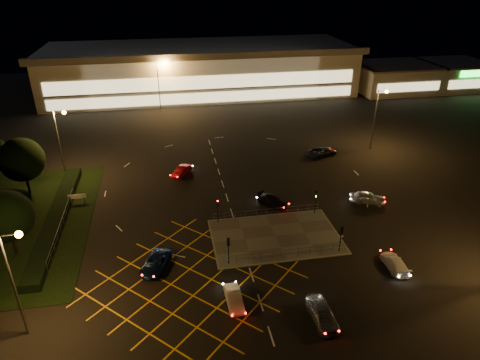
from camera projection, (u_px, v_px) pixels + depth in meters
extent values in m
plane|color=black|center=(254.00, 229.00, 49.90)|extent=(180.00, 180.00, 0.00)
cube|color=#4C4944|center=(275.00, 236.00, 48.44)|extent=(14.00, 9.00, 0.12)
cube|color=black|center=(13.00, 225.00, 50.66)|extent=(18.00, 30.00, 0.08)
cube|color=black|center=(57.00, 217.00, 51.25)|extent=(2.00, 26.00, 1.00)
cube|color=beige|center=(200.00, 70.00, 102.05)|extent=(70.00, 25.00, 10.00)
cube|color=slate|center=(200.00, 48.00, 99.70)|extent=(72.00, 26.50, 0.60)
cube|color=#FFEAA5|center=(206.00, 83.00, 91.03)|extent=(66.00, 0.20, 3.00)
cube|color=#FFEAA5|center=(207.00, 98.00, 92.48)|extent=(66.00, 0.20, 2.20)
cube|color=beige|center=(394.00, 78.00, 103.30)|extent=(18.00, 14.00, 6.00)
cube|color=slate|center=(396.00, 65.00, 101.88)|extent=(18.80, 14.80, 0.40)
cube|color=#FFEAA5|center=(409.00, 87.00, 97.30)|extent=(15.30, 0.20, 2.00)
cube|color=beige|center=(453.00, 75.00, 105.87)|extent=(14.00, 14.00, 6.00)
cube|color=slate|center=(456.00, 62.00, 104.44)|extent=(14.80, 14.80, 0.40)
cube|color=#FFEAA5|center=(472.00, 84.00, 99.86)|extent=(11.90, 0.20, 2.00)
cube|color=#19E533|center=(475.00, 74.00, 98.69)|extent=(7.00, 0.30, 1.40)
cylinder|color=slate|center=(14.00, 287.00, 33.58)|extent=(0.20, 0.20, 10.00)
cylinder|color=slate|center=(8.00, 235.00, 31.53)|extent=(1.40, 0.12, 0.12)
sphere|color=orange|center=(19.00, 234.00, 31.66)|extent=(0.56, 0.56, 0.56)
cylinder|color=slate|center=(60.00, 146.00, 59.59)|extent=(0.20, 0.20, 10.00)
cylinder|color=slate|center=(59.00, 112.00, 57.53)|extent=(1.40, 0.12, 0.12)
sphere|color=orange|center=(64.00, 112.00, 57.67)|extent=(0.56, 0.56, 0.56)
cylinder|color=slate|center=(374.00, 121.00, 69.04)|extent=(0.20, 0.20, 10.00)
cylinder|color=slate|center=(383.00, 91.00, 66.98)|extent=(1.40, 0.12, 0.12)
sphere|color=orange|center=(387.00, 91.00, 67.12)|extent=(0.56, 0.56, 0.56)
cylinder|color=slate|center=(159.00, 87.00, 88.16)|extent=(0.20, 0.20, 10.00)
cylinder|color=slate|center=(160.00, 63.00, 86.10)|extent=(1.40, 0.12, 0.12)
sphere|color=orange|center=(164.00, 63.00, 86.24)|extent=(0.56, 0.56, 0.56)
cylinder|color=slate|center=(338.00, 76.00, 96.33)|extent=(0.20, 0.20, 10.00)
cylinder|color=slate|center=(344.00, 54.00, 94.27)|extent=(1.40, 0.12, 0.12)
sphere|color=orange|center=(347.00, 55.00, 94.40)|extent=(0.56, 0.56, 0.56)
cylinder|color=black|center=(228.00, 252.00, 43.26)|extent=(0.10, 0.10, 3.00)
cube|color=black|center=(228.00, 242.00, 42.72)|extent=(0.28, 0.18, 0.90)
sphere|color=#19FF33|center=(228.00, 241.00, 42.83)|extent=(0.16, 0.16, 0.16)
cylinder|color=black|center=(340.00, 239.00, 45.19)|extent=(0.10, 0.10, 3.00)
cube|color=black|center=(342.00, 230.00, 44.64)|extent=(0.28, 0.18, 0.90)
sphere|color=#19FF33|center=(341.00, 229.00, 44.76)|extent=(0.16, 0.16, 0.16)
cylinder|color=black|center=(218.00, 212.00, 50.28)|extent=(0.10, 0.10, 3.00)
cube|color=black|center=(218.00, 203.00, 49.74)|extent=(0.28, 0.18, 0.90)
sphere|color=#FF0C0C|center=(218.00, 203.00, 49.63)|extent=(0.16, 0.16, 0.16)
cylinder|color=black|center=(315.00, 202.00, 52.21)|extent=(0.10, 0.10, 3.00)
cube|color=black|center=(316.00, 194.00, 51.66)|extent=(0.28, 0.18, 0.90)
sphere|color=#19FF33|center=(316.00, 194.00, 51.55)|extent=(0.16, 0.16, 0.16)
cylinder|color=black|center=(28.00, 184.00, 57.05)|extent=(0.36, 0.36, 2.88)
sphere|color=black|center=(22.00, 160.00, 55.46)|extent=(5.76, 5.76, 5.76)
cylinder|color=black|center=(14.00, 243.00, 45.12)|extent=(0.36, 0.36, 2.70)
sphere|color=black|center=(6.00, 216.00, 43.63)|extent=(5.40, 5.40, 5.40)
imported|color=#A2A4A9|center=(323.00, 313.00, 36.80)|extent=(1.93, 4.55, 1.53)
imported|color=silver|center=(234.00, 298.00, 38.66)|extent=(1.43, 3.79, 1.23)
imported|color=#0D204E|center=(156.00, 263.00, 43.21)|extent=(3.64, 5.06, 1.28)
imported|color=black|center=(273.00, 201.00, 54.56)|extent=(4.08, 4.37, 1.24)
imported|color=silver|center=(368.00, 198.00, 55.06)|extent=(4.77, 3.29, 1.51)
imported|color=maroon|center=(182.00, 171.00, 62.49)|extent=(3.30, 3.87, 1.26)
imported|color=black|center=(322.00, 152.00, 68.58)|extent=(5.49, 3.73, 1.40)
imported|color=silver|center=(395.00, 263.00, 43.26)|extent=(1.89, 4.27, 1.22)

